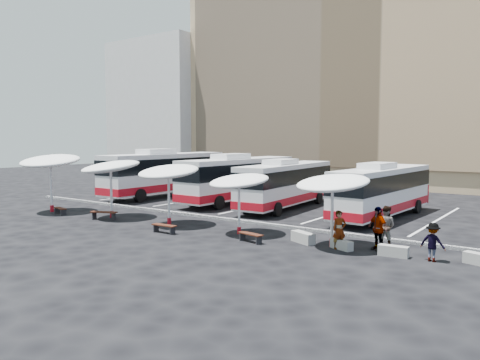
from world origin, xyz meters
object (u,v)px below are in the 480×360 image
Objects in this scene: wood_bench_0 at (60,209)px; passenger_1 at (386,226)px; sunshade_1 at (111,167)px; passenger_2 at (378,228)px; bus_2 at (286,183)px; sunshade_3 at (239,181)px; wood_bench_2 at (164,227)px; conc_bench_3 at (480,259)px; wood_bench_1 at (104,213)px; bus_3 at (383,189)px; bus_1 at (239,177)px; sunshade_0 at (50,161)px; wood_bench_3 at (251,235)px; sunshade_4 at (333,183)px; conc_bench_2 at (393,251)px; conc_bench_0 at (303,237)px; conc_bench_1 at (341,245)px; passenger_3 at (433,242)px; passenger_0 at (339,230)px; bus_0 at (166,172)px; sunshade_2 at (169,172)px.

wood_bench_0 is 0.76× the size of passenger_1.
sunshade_1 is 16.45m from passenger_2.
sunshade_3 is (2.60, -9.26, 0.93)m from bus_2.
passenger_1 is (10.21, 3.81, 0.58)m from wood_bench_2.
wood_bench_1 is at bearing -174.42° from conc_bench_3.
bus_3 is 17.01m from wood_bench_1.
sunshade_3 is (7.09, -9.77, 0.79)m from bus_1.
sunshade_0 is 14.47m from sunshade_3.
bus_1 is 14.13m from wood_bench_3.
sunshade_4 is 3.33× the size of conc_bench_2.
conc_bench_2 is at bearing -1.20° from conc_bench_0.
sunshade_4 reaches higher than conc_bench_1.
conc_bench_2 is at bearing -1.31° from sunshade_4.
sunshade_1 is 2.56× the size of passenger_1.
sunshade_3 is 2.22× the size of wood_bench_1.
wood_bench_2 is at bearing 18.27° from passenger_3.
passenger_1 is (21.35, 3.11, -2.46)m from sunshade_0.
sunshade_4 is at bearing -37.32° from bus_1.
sunshade_1 is at bearing -176.52° from sunshade_3.
conc_bench_1 is 2.35m from passenger_1.
passenger_0 is at bearing 16.49° from wood_bench_3.
bus_1 reaches higher than wood_bench_0.
bus_3 is at bearing 38.29° from wood_bench_1.
bus_0 is 1.07× the size of bus_1.
conc_bench_1 is at bearing 11.29° from passenger_3.
passenger_3 is at bearing 9.90° from wood_bench_3.
wood_bench_1 is 16.14m from passenger_2.
passenger_1 is 1.01m from passenger_2.
bus_2 is 9.33× the size of conc_bench_3.
bus_1 is 10.36m from sunshade_2.
bus_0 is 1.17× the size of bus_3.
bus_3 reaches higher than passenger_2.
sunshade_2 is at bearing -176.88° from conc_bench_3.
passenger_0 reaches higher than wood_bench_2.
sunshade_4 is (19.61, -9.35, 0.82)m from bus_0.
passenger_1 is at bearing 9.56° from wood_bench_0.
conc_bench_1 is at bearing -4.74° from conc_bench_0.
sunshade_1 is (5.08, 0.84, -0.25)m from sunshade_0.
sunshade_1 is 2.46× the size of passenger_2.
bus_3 is at bearing 95.27° from sunshade_4.
wood_bench_0 is (-18.15, -1.70, -2.56)m from sunshade_4.
bus_2 is at bearing 111.68° from wood_bench_3.
wood_bench_1 is 0.98× the size of passenger_0.
wood_bench_1 is at bearing -165.79° from sunshade_2.
passenger_1 is (5.38, 2.98, 0.59)m from wood_bench_3.
conc_bench_0 is (2.06, 1.34, -0.07)m from wood_bench_3.
wood_bench_3 is at bearing -3.71° from sunshade_1.
sunshade_2 is 2.53× the size of wood_bench_0.
bus_1 reaches higher than passenger_3.
sunshade_1 reaches higher than conc_bench_1.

